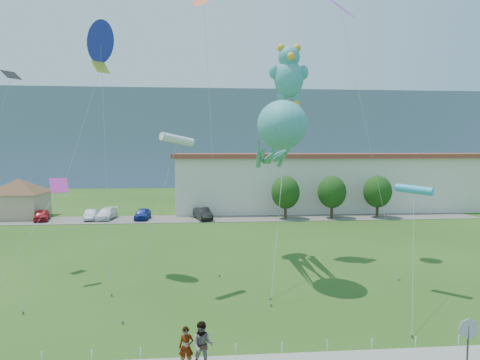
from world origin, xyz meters
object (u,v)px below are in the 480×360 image
at_px(warehouse, 376,180).
at_px(parked_car_white, 106,214).
at_px(parked_car_blue, 143,214).
at_px(pavilion, 19,194).
at_px(parked_car_red, 42,215).
at_px(pedestrian_right, 203,345).
at_px(stop_sign, 468,335).
at_px(parked_car_silver, 91,215).
at_px(parked_car_black, 203,213).
at_px(teddy_bear_kite, 289,74).
at_px(pedestrian_left, 186,347).
at_px(octopus_kite, 279,136).

height_order(warehouse, parked_car_white, warehouse).
bearing_deg(warehouse, parked_car_blue, -165.24).
distance_m(pavilion, warehouse, 50.37).
bearing_deg(warehouse, parked_car_red, -169.01).
xyz_separation_m(warehouse, pedestrian_right, (-26.40, -46.49, -3.08)).
bearing_deg(stop_sign, parked_car_white, 118.98).
bearing_deg(parked_car_blue, warehouse, 18.40).
bearing_deg(parked_car_silver, pavilion, 159.09).
bearing_deg(parked_car_red, stop_sign, -66.75).
bearing_deg(pavilion, pedestrian_right, -59.77).
height_order(parked_car_silver, parked_car_black, parked_car_black).
xyz_separation_m(warehouse, stop_sign, (-16.50, -48.21, -2.26)).
relative_size(pedestrian_right, parked_car_white, 0.41).
xyz_separation_m(parked_car_white, parked_car_black, (12.09, -1.20, 0.06)).
distance_m(warehouse, teddy_bear_kite, 36.11).
height_order(warehouse, parked_car_silver, warehouse).
relative_size(parked_car_white, parked_car_blue, 1.15).
bearing_deg(parked_car_white, pedestrian_left, -68.18).
height_order(parked_car_blue, teddy_bear_kite, teddy_bear_kite).
xyz_separation_m(stop_sign, parked_car_silver, (-23.78, 39.45, -1.18)).
xyz_separation_m(parked_car_blue, parked_car_black, (7.52, -0.73, 0.05)).
bearing_deg(parked_car_black, parked_car_red, 163.43).
distance_m(pedestrian_left, parked_car_white, 39.51).
height_order(parked_car_white, parked_car_black, parked_car_black).
relative_size(pedestrian_right, octopus_kite, 0.16).
bearing_deg(parked_car_black, pedestrian_right, -104.46).
bearing_deg(pedestrian_left, parked_car_red, 118.53).
relative_size(warehouse, stop_sign, 24.40).
height_order(parked_car_red, parked_car_silver, parked_car_red).
height_order(stop_sign, parked_car_white, stop_sign).
bearing_deg(stop_sign, parked_car_blue, 113.95).
bearing_deg(parked_car_silver, warehouse, 7.15).
distance_m(parked_car_black, teddy_bear_kite, 24.50).
bearing_deg(teddy_bear_kite, pavilion, 143.66).
bearing_deg(pedestrian_left, stop_sign, -8.85).
height_order(parked_car_red, octopus_kite, octopus_kite).
xyz_separation_m(parked_car_silver, parked_car_blue, (6.34, -0.19, 0.06)).
bearing_deg(parked_car_blue, teddy_bear_kite, -49.76).
bearing_deg(parked_car_black, stop_sign, -90.05).
xyz_separation_m(parked_car_silver, octopus_kite, (19.00, -25.78, 8.96)).
height_order(octopus_kite, teddy_bear_kite, teddy_bear_kite).
relative_size(stop_sign, teddy_bear_kite, 0.14).
bearing_deg(octopus_kite, stop_sign, -70.71).
xyz_separation_m(pedestrian_left, parked_car_black, (0.64, 36.61, -0.12)).
bearing_deg(teddy_bear_kite, warehouse, 55.75).
distance_m(pavilion, teddy_bear_kite, 39.77).
height_order(pedestrian_right, parked_car_red, pedestrian_right).
distance_m(pavilion, stop_sign, 53.90).
bearing_deg(pedestrian_left, pedestrian_right, -15.60).
bearing_deg(pavilion, octopus_kite, -44.82).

